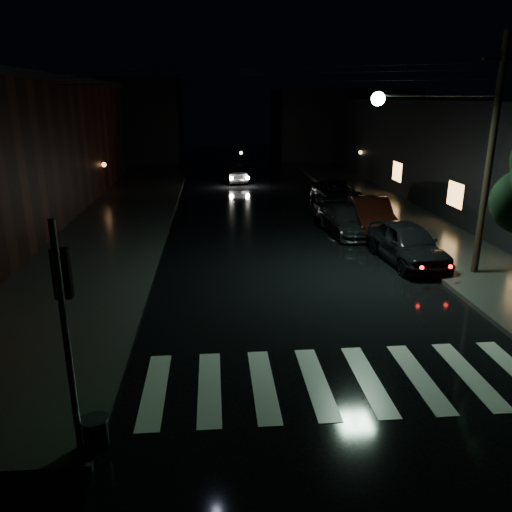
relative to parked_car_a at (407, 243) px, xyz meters
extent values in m
plane|color=black|center=(-7.60, -8.66, -0.79)|extent=(120.00, 120.00, 0.00)
cube|color=#282826|center=(-12.60, 5.34, -0.71)|extent=(6.00, 44.00, 0.15)
cube|color=#282826|center=(2.40, 5.34, -0.71)|extent=(4.00, 44.00, 0.15)
cube|color=black|center=(9.40, 9.34, 2.21)|extent=(10.00, 40.00, 6.00)
cube|color=black|center=(-17.60, 36.34, 3.21)|extent=(14.00, 10.00, 8.00)
cube|color=black|center=(6.40, 36.34, 2.71)|extent=(14.00, 10.00, 7.00)
cube|color=beige|center=(-4.60, -8.16, -0.78)|extent=(9.00, 3.00, 0.01)
cylinder|color=slate|center=(-9.90, -10.16, 1.46)|extent=(0.12, 0.12, 4.20)
cylinder|color=black|center=(-9.60, -10.16, -0.36)|extent=(0.44, 0.44, 0.55)
cylinder|color=slate|center=(-9.60, -10.16, -0.07)|extent=(0.48, 0.48, 0.04)
cube|color=black|center=(-9.90, -9.98, 2.61)|extent=(0.28, 0.16, 0.85)
sphere|color=#0CFF33|center=(-9.90, -9.89, 2.36)|extent=(0.20, 0.20, 0.20)
cylinder|color=black|center=(1.90, -1.66, 3.36)|extent=(0.24, 0.24, 8.00)
cube|color=black|center=(1.90, -1.66, 6.51)|extent=(1.40, 0.10, 0.10)
cylinder|color=slate|center=(-0.10, -1.66, 5.41)|extent=(4.00, 0.08, 0.08)
sphere|color=#BFFFD8|center=(-2.10, -1.66, 5.31)|extent=(0.44, 0.44, 0.44)
imported|color=black|center=(0.00, 0.00, 0.00)|extent=(2.18, 4.73, 1.57)
imported|color=black|center=(0.00, 4.76, 0.02)|extent=(2.17, 5.03, 1.61)
imported|color=black|center=(-1.25, 4.51, -0.14)|extent=(2.27, 4.62, 1.29)
imported|color=black|center=(0.00, 11.27, -0.10)|extent=(2.60, 5.07, 1.37)
imported|color=black|center=(-5.71, 19.95, -0.14)|extent=(1.70, 4.01, 1.29)
camera|label=1|loc=(-7.40, -17.87, 5.35)|focal=35.00mm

